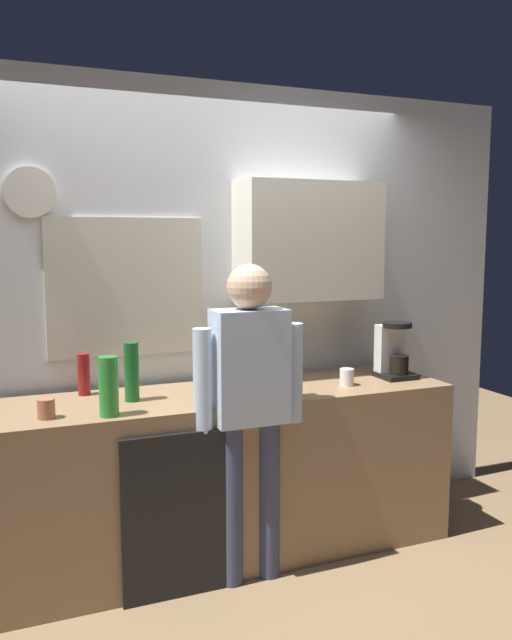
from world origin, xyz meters
name	(u,v)px	position (x,y,z in m)	size (l,w,h in m)	color
ground_plane	(250,578)	(0.00, 0.00, 0.00)	(8.00, 8.00, 0.00)	#8C6D4C
kitchen_counter	(229,473)	(0.00, 0.30, 0.45)	(2.45, 0.64, 0.90)	#937251
dishwasher_panel	(180,516)	(-0.37, -0.03, 0.41)	(0.56, 0.02, 0.81)	black
back_wall_assembly	(217,299)	(0.07, 0.70, 1.36)	(4.05, 0.42, 2.60)	silver
coffee_maker	(394,353)	(1.03, 0.29, 1.05)	(0.20, 0.20, 0.33)	black
bottle_clear_soda	(109,386)	(-0.67, 0.07, 1.04)	(0.09, 0.09, 0.28)	#2D8C33
bottle_green_wine	(132,372)	(-0.52, 0.31, 1.05)	(0.07, 0.07, 0.30)	#195923
bottle_olive_oil	(387,352)	(1.08, 0.43, 1.03)	(0.06, 0.06, 0.25)	olive
bottle_red_vinegar	(84,374)	(-0.73, 0.53, 1.01)	(0.06, 0.06, 0.22)	maroon
cup_terracotta_mug	(46,409)	(-0.94, 0.14, 0.95)	(0.08, 0.08, 0.09)	#B26647
cup_yellow_cup	(275,383)	(0.24, 0.24, 0.95)	(0.07, 0.07, 0.09)	yellow
cup_white_mug	(347,377)	(0.66, 0.20, 0.95)	(0.08, 0.08, 0.10)	white
potted_plant	(211,373)	(-0.13, 0.20, 1.04)	(0.15, 0.15, 0.23)	#9E5638
dish_soap	(265,366)	(0.30, 0.52, 0.98)	(0.06, 0.06, 0.18)	green
person_at_sink	(250,397)	(0.00, 0.00, 0.95)	(0.57, 0.22, 1.60)	#3F4766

